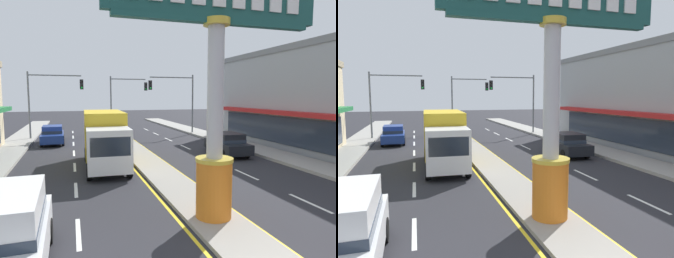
% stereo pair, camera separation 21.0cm
% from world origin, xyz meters
% --- Properties ---
extents(median_strip, '(1.82, 52.00, 0.14)m').
position_xyz_m(median_strip, '(0.00, 18.00, 0.07)').
color(median_strip, gray).
rests_on(median_strip, ground).
extents(sidewalk_right, '(2.44, 60.00, 0.18)m').
position_xyz_m(sidewalk_right, '(8.73, 16.00, 0.09)').
color(sidewalk_right, '#9E9B93').
rests_on(sidewalk_right, ground).
extents(lane_markings, '(8.56, 52.00, 0.01)m').
position_xyz_m(lane_markings, '(-0.00, 16.65, 0.00)').
color(lane_markings, silver).
rests_on(lane_markings, ground).
extents(district_sign, '(6.95, 1.21, 7.76)m').
position_xyz_m(district_sign, '(0.00, 4.41, 4.34)').
color(district_sign, orange).
rests_on(district_sign, median_strip).
extents(traffic_light_left_side, '(4.86, 0.46, 6.20)m').
position_xyz_m(traffic_light_left_side, '(-6.15, 25.74, 4.25)').
color(traffic_light_left_side, slate).
rests_on(traffic_light_left_side, ground).
extents(traffic_light_right_side, '(4.86, 0.46, 6.20)m').
position_xyz_m(traffic_light_right_side, '(6.15, 25.57, 4.25)').
color(traffic_light_right_side, slate).
rests_on(traffic_light_right_side, ground).
extents(traffic_light_median_far, '(4.20, 0.46, 6.20)m').
position_xyz_m(traffic_light_median_far, '(1.47, 30.15, 4.19)').
color(traffic_light_median_far, slate).
rests_on(traffic_light_median_far, ground).
extents(suv_near_right_lane, '(2.01, 4.62, 1.90)m').
position_xyz_m(suv_near_right_lane, '(-5.86, 3.08, 0.98)').
color(suv_near_right_lane, white).
rests_on(suv_near_right_lane, ground).
extents(sedan_far_right_lane, '(2.03, 4.40, 1.53)m').
position_xyz_m(sedan_far_right_lane, '(5.86, 14.22, 0.79)').
color(sedan_far_right_lane, black).
rests_on(sedan_far_right_lane, ground).
extents(box_truck_near_left_lane, '(2.41, 6.97, 3.12)m').
position_xyz_m(box_truck_near_left_lane, '(-2.51, 13.32, 1.69)').
color(box_truck_near_left_lane, white).
rests_on(box_truck_near_left_lane, ground).
extents(sedan_far_left_oncoming, '(1.92, 4.34, 1.53)m').
position_xyz_m(sedan_far_left_oncoming, '(-5.86, 22.94, 0.79)').
color(sedan_far_left_oncoming, navy).
rests_on(sedan_far_left_oncoming, ground).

